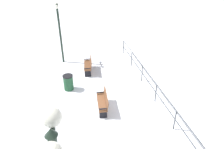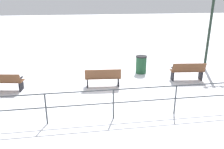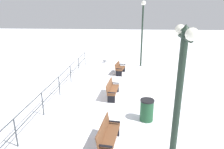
% 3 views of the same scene
% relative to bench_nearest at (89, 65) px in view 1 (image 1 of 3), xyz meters
% --- Properties ---
extents(ground_plane, '(80.00, 80.00, 0.00)m').
position_rel_bench_nearest_xyz_m(ground_plane, '(-0.01, 4.17, -0.49)').
color(ground_plane, white).
rests_on(ground_plane, ground).
extents(bench_nearest, '(0.69, 1.66, 0.92)m').
position_rel_bench_nearest_xyz_m(bench_nearest, '(0.00, 0.00, 0.00)').
color(bench_nearest, brown).
rests_on(bench_nearest, ground).
extents(bench_second, '(0.61, 1.65, 0.88)m').
position_rel_bench_nearest_xyz_m(bench_second, '(-0.21, 4.17, -0.02)').
color(bench_second, brown).
rests_on(bench_second, ground).
extents(lamppost_near, '(0.22, 1.02, 4.22)m').
position_rel_bench_nearest_xyz_m(lamppost_near, '(1.65, -1.89, 2.14)').
color(lamppost_near, '#1E2D23').
rests_on(lamppost_near, ground).
extents(waterfront_railing, '(0.05, 13.16, 1.08)m').
position_rel_bench_nearest_xyz_m(waterfront_railing, '(-3.08, 4.17, 0.24)').
color(waterfront_railing, '#383D42').
rests_on(waterfront_railing, ground).
extents(trash_bin, '(0.59, 0.59, 0.94)m').
position_rel_bench_nearest_xyz_m(trash_bin, '(1.44, 1.93, -0.02)').
color(trash_bin, '#1E4C2D').
rests_on(trash_bin, ground).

